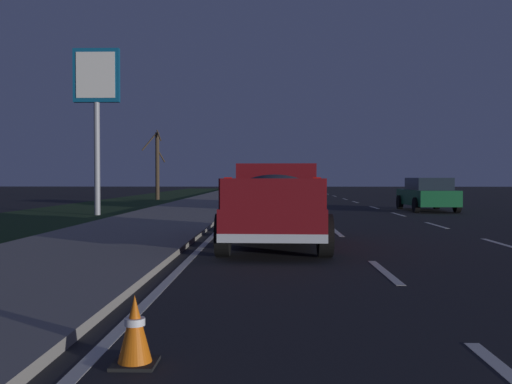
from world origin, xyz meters
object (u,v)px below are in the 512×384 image
Objects in this scene: pickup_truck at (276,202)px; gas_price_sign at (96,90)px; traffic_cone_near at (135,331)px; sedan_blue at (274,194)px; sedan_green at (427,194)px; bare_tree_far at (157,164)px.

gas_price_sign reaches higher than pickup_truck.
traffic_cone_near is at bearing 171.55° from pickup_truck.
sedan_blue is at bearing -0.21° from pickup_truck.
pickup_truck is 14.00m from sedan_blue.
sedan_green is at bearing -27.58° from pickup_truck.
sedan_blue is 7.63× the size of traffic_cone_near.
pickup_truck is at bearing 152.42° from sedan_green.
traffic_cone_near is at bearing -169.01° from bare_tree_far.
pickup_truck is 8.45m from traffic_cone_near.
sedan_green is 7.12m from sedan_blue.
bare_tree_far is (26.99, 8.10, 1.52)m from pickup_truck.
sedan_green is at bearing -131.01° from bare_tree_far.
traffic_cone_near is at bearing 176.70° from sedan_blue.
pickup_truck is 15.48m from sedan_green.
sedan_blue is 0.65× the size of gas_price_sign.
bare_tree_far is (16.61, 0.83, -2.64)m from gas_price_sign.
gas_price_sign is (10.37, 7.27, 4.16)m from pickup_truck.
gas_price_sign is 1.39× the size of bare_tree_far.
sedan_green is at bearing -76.97° from gas_price_sign.
gas_price_sign reaches higher than sedan_blue.
sedan_green is 0.90× the size of bare_tree_far.
pickup_truck reaches higher than sedan_blue.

